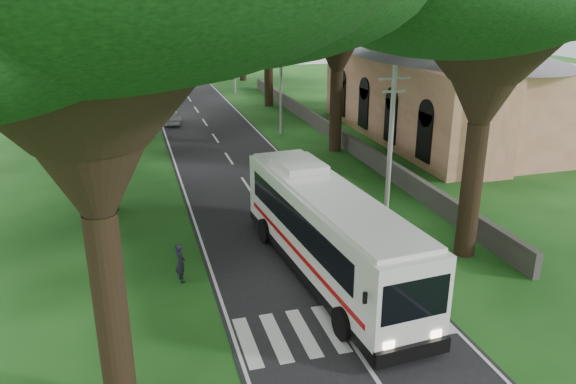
# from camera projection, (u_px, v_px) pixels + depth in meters

# --- Properties ---
(ground) EXTENTS (140.00, 140.00, 0.00)m
(ground) POSITION_uv_depth(u_px,v_px,m) (322.00, 299.00, 21.73)
(ground) COLOR #174313
(ground) RESTS_ON ground
(road) EXTENTS (8.00, 120.00, 0.04)m
(road) POSITION_uv_depth(u_px,v_px,m) (218.00, 142.00, 44.33)
(road) COLOR black
(road) RESTS_ON ground
(crosswalk) EXTENTS (8.00, 3.00, 0.01)m
(crosswalk) POSITION_uv_depth(u_px,v_px,m) (341.00, 327.00, 19.92)
(crosswalk) COLOR silver
(crosswalk) RESTS_ON ground
(property_wall) EXTENTS (0.35, 50.00, 1.20)m
(property_wall) POSITION_uv_depth(u_px,v_px,m) (329.00, 130.00, 45.57)
(property_wall) COLOR #383533
(property_wall) RESTS_ON ground
(church) EXTENTS (14.00, 24.00, 11.60)m
(church) POSITION_uv_depth(u_px,v_px,m) (447.00, 76.00, 44.19)
(church) COLOR tan
(church) RESTS_ON ground
(pole_near) EXTENTS (1.60, 0.24, 8.00)m
(pole_near) POSITION_uv_depth(u_px,v_px,m) (390.00, 146.00, 27.17)
(pole_near) COLOR gray
(pole_near) RESTS_ON ground
(pole_mid) EXTENTS (1.60, 0.24, 8.00)m
(pole_mid) POSITION_uv_depth(u_px,v_px,m) (281.00, 84.00, 45.25)
(pole_mid) COLOR gray
(pole_mid) RESTS_ON ground
(pole_far) EXTENTS (1.60, 0.24, 8.00)m
(pole_far) POSITION_uv_depth(u_px,v_px,m) (234.00, 57.00, 63.33)
(pole_far) COLOR gray
(pole_far) RESTS_ON ground
(tree_l_mida) EXTENTS (15.62, 15.62, 13.97)m
(tree_l_mida) POSITION_uv_depth(u_px,v_px,m) (87.00, 5.00, 26.91)
(tree_l_mida) COLOR black
(tree_l_mida) RESTS_ON ground
(coach_bus) EXTENTS (3.80, 13.08, 3.80)m
(coach_bus) POSITION_uv_depth(u_px,v_px,m) (327.00, 230.00, 22.86)
(coach_bus) COLOR white
(coach_bus) RESTS_ON ground
(distant_car_a) EXTENTS (1.93, 3.72, 1.21)m
(distant_car_a) POSITION_uv_depth(u_px,v_px,m) (173.00, 117.00, 49.91)
(distant_car_a) COLOR silver
(distant_car_a) RESTS_ON road
(distant_car_b) EXTENTS (1.68, 4.24, 1.37)m
(distant_car_b) POSITION_uv_depth(u_px,v_px,m) (155.00, 79.00, 70.53)
(distant_car_b) COLOR #252352
(distant_car_b) RESTS_ON road
(pedestrian) EXTENTS (0.50, 0.67, 1.67)m
(pedestrian) POSITION_uv_depth(u_px,v_px,m) (180.00, 263.00, 22.82)
(pedestrian) COLOR black
(pedestrian) RESTS_ON ground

